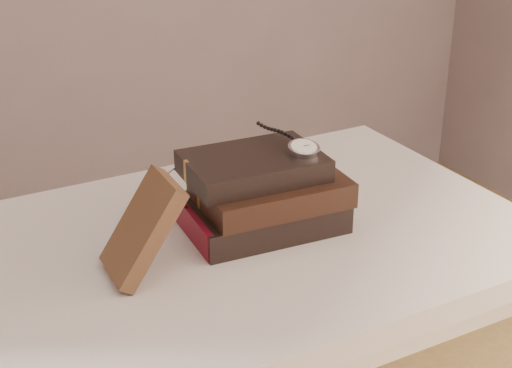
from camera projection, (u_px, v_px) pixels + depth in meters
table at (215, 292)px, 1.21m from camera, size 1.00×0.60×0.75m
book_stack at (262, 194)px, 1.19m from camera, size 0.25×0.18×0.12m
journal at (143, 228)px, 1.06m from camera, size 0.11×0.10×0.14m
pocket_watch at (301, 147)px, 1.18m from camera, size 0.05×0.15×0.02m
eyeglasses at (193, 177)px, 1.22m from camera, size 0.11×0.12×0.05m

